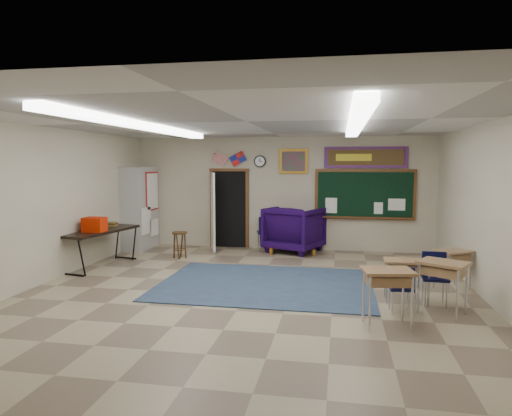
% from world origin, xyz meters
% --- Properties ---
extents(floor, '(9.00, 9.00, 0.00)m').
position_xyz_m(floor, '(0.00, 0.00, 0.00)').
color(floor, gray).
rests_on(floor, ground).
extents(back_wall, '(8.00, 0.04, 3.00)m').
position_xyz_m(back_wall, '(0.00, 4.50, 1.50)').
color(back_wall, beige).
rests_on(back_wall, floor).
extents(front_wall, '(8.00, 0.04, 3.00)m').
position_xyz_m(front_wall, '(0.00, -4.50, 1.50)').
color(front_wall, beige).
rests_on(front_wall, floor).
extents(left_wall, '(0.04, 9.00, 3.00)m').
position_xyz_m(left_wall, '(-4.00, 0.00, 1.50)').
color(left_wall, beige).
rests_on(left_wall, floor).
extents(right_wall, '(0.04, 9.00, 3.00)m').
position_xyz_m(right_wall, '(4.00, 0.00, 1.50)').
color(right_wall, beige).
rests_on(right_wall, floor).
extents(ceiling, '(8.00, 9.00, 0.04)m').
position_xyz_m(ceiling, '(0.00, 0.00, 3.00)').
color(ceiling, silver).
rests_on(ceiling, back_wall).
extents(area_rug, '(4.00, 3.00, 0.02)m').
position_xyz_m(area_rug, '(0.20, 0.80, 0.01)').
color(area_rug, '#30455C').
rests_on(area_rug, floor).
extents(fluorescent_strips, '(3.86, 6.00, 0.10)m').
position_xyz_m(fluorescent_strips, '(0.00, 0.00, 2.94)').
color(fluorescent_strips, white).
rests_on(fluorescent_strips, ceiling).
extents(doorway, '(1.10, 0.89, 2.16)m').
position_xyz_m(doorway, '(-1.50, 4.35, 1.06)').
color(doorway, black).
rests_on(doorway, back_wall).
extents(chalkboard, '(2.55, 0.14, 1.30)m').
position_xyz_m(chalkboard, '(2.20, 4.46, 1.46)').
color(chalkboard, brown).
rests_on(chalkboard, back_wall).
extents(bulletin_board, '(2.10, 0.05, 0.55)m').
position_xyz_m(bulletin_board, '(2.20, 4.47, 2.45)').
color(bulletin_board, '#A70E1A').
rests_on(bulletin_board, back_wall).
extents(framed_art_print, '(0.75, 0.05, 0.65)m').
position_xyz_m(framed_art_print, '(0.35, 4.47, 2.35)').
color(framed_art_print, '#A97420').
rests_on(framed_art_print, back_wall).
extents(wall_clock, '(0.32, 0.05, 0.32)m').
position_xyz_m(wall_clock, '(-0.55, 4.47, 2.35)').
color(wall_clock, black).
rests_on(wall_clock, back_wall).
extents(wall_flags, '(1.16, 0.06, 0.70)m').
position_xyz_m(wall_flags, '(-1.40, 4.44, 2.48)').
color(wall_flags, red).
rests_on(wall_flags, back_wall).
extents(storage_cabinet, '(0.59, 1.25, 2.20)m').
position_xyz_m(storage_cabinet, '(-3.71, 3.85, 1.10)').
color(storage_cabinet, '#A5A5A1').
rests_on(storage_cabinet, floor).
extents(wingback_armchair, '(1.67, 1.69, 1.19)m').
position_xyz_m(wingback_armchair, '(0.42, 4.15, 0.59)').
color(wingback_armchair, '#170534').
rests_on(wingback_armchair, floor).
extents(student_chair_reading, '(0.57, 0.57, 0.92)m').
position_xyz_m(student_chair_reading, '(-0.34, 4.15, 0.46)').
color(student_chair_reading, black).
rests_on(student_chair_reading, floor).
extents(student_chair_desk_a, '(0.39, 0.39, 0.75)m').
position_xyz_m(student_chair_desk_a, '(2.51, -0.44, 0.37)').
color(student_chair_desk_a, black).
rests_on(student_chair_desk_a, floor).
extents(student_chair_desk_b, '(0.44, 0.44, 0.85)m').
position_xyz_m(student_chair_desk_b, '(3.11, 0.06, 0.42)').
color(student_chair_desk_b, black).
rests_on(student_chair_desk_b, floor).
extents(student_desk_front_left, '(0.60, 0.45, 0.71)m').
position_xyz_m(student_desk_front_left, '(2.60, 0.14, 0.40)').
color(student_desk_front_left, '#9A6B47').
rests_on(student_desk_front_left, floor).
extents(student_desk_front_right, '(0.75, 0.70, 0.72)m').
position_xyz_m(student_desk_front_right, '(3.62, 1.12, 0.40)').
color(student_desk_front_right, '#9A6B47').
rests_on(student_desk_front_right, floor).
extents(student_desk_back_left, '(0.76, 0.62, 0.82)m').
position_xyz_m(student_desk_back_left, '(2.24, -1.11, 0.46)').
color(student_desk_back_left, '#9A6B47').
rests_on(student_desk_back_left, floor).
extents(student_desk_back_right, '(0.85, 0.79, 0.82)m').
position_xyz_m(student_desk_back_right, '(3.13, -0.41, 0.46)').
color(student_desk_back_right, '#9A6B47').
rests_on(student_desk_back_right, floor).
extents(folding_table, '(1.01, 2.09, 1.14)m').
position_xyz_m(folding_table, '(-3.65, 1.62, 0.45)').
color(folding_table, black).
rests_on(folding_table, floor).
extents(wooden_stool, '(0.37, 0.37, 0.64)m').
position_xyz_m(wooden_stool, '(-2.24, 2.82, 0.33)').
color(wooden_stool, '#513618').
rests_on(wooden_stool, floor).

